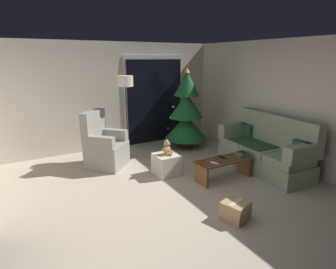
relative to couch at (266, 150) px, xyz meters
The scene contains 18 objects.
ground_plane 2.36m from the couch, behind, with size 7.00×7.00×0.00m, color #B2A38E.
wall_back 3.78m from the couch, 128.98° to the left, with size 5.72×0.12×2.50m, color beige.
wall_right 1.03m from the couch, 19.81° to the right, with size 0.12×6.00×2.50m, color beige.
patio_door_frame 3.06m from the couch, 110.24° to the left, with size 1.60×0.02×2.20m, color silver.
patio_door_glass 3.03m from the couch, 110.36° to the left, with size 1.50×0.02×2.10m, color black.
couch is the anchor object (origin of this frame).
coffee_table 1.04m from the couch, behind, with size 1.10×0.40×0.38m.
remote_white 1.31m from the couch, behind, with size 0.04×0.16×0.02m, color silver.
remote_black 1.02m from the couch, behind, with size 0.04×0.16×0.02m, color black.
book_stack 0.64m from the couch, behind, with size 0.24×0.22×0.08m.
cell_phone 0.65m from the couch, behind, with size 0.07×0.14×0.01m, color black.
christmas_tree 2.10m from the couch, 106.95° to the left, with size 1.03×1.03×1.92m.
armchair 3.20m from the couch, 147.92° to the left, with size 0.97×0.97×1.13m.
floor_lamp 3.08m from the couch, 137.69° to the left, with size 0.32×0.32×1.78m.
ottoman 1.98m from the couch, 158.21° to the left, with size 0.44×0.44×0.40m, color beige.
teddy_bear_honey 1.96m from the couch, 158.31° to the left, with size 0.22×0.21×0.29m.
teddy_bear_chestnut_by_tree 2.19m from the couch, 122.11° to the left, with size 0.20×0.21×0.29m.
cardboard_box_taped_mid_floor 2.05m from the couch, 148.71° to the right, with size 0.41×0.40×0.26m.
Camera 1 is at (-1.86, -3.34, 2.14)m, focal length 29.55 mm.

